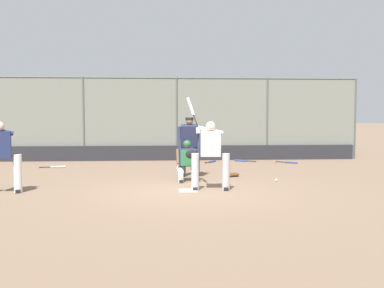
% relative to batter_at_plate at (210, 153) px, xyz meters
% --- Properties ---
extents(ground_plane, '(160.00, 160.00, 0.00)m').
position_rel_batter_at_plate_xyz_m(ground_plane, '(0.53, 0.06, -0.90)').
color(ground_plane, '#7A604C').
extents(home_plate_marker, '(0.43, 0.43, 0.01)m').
position_rel_batter_at_plate_xyz_m(home_plate_marker, '(0.53, 0.06, -0.89)').
color(home_plate_marker, white).
rests_on(home_plate_marker, ground_plane).
extents(backstop_fence, '(14.65, 0.08, 3.28)m').
position_rel_batter_at_plate_xyz_m(backstop_fence, '(0.53, -7.18, 0.83)').
color(backstop_fence, '#515651').
rests_on(backstop_fence, ground_plane).
extents(padding_wall, '(14.27, 0.18, 0.58)m').
position_rel_batter_at_plate_xyz_m(padding_wall, '(0.53, -7.08, -0.61)').
color(padding_wall, '#28282D').
rests_on(padding_wall, ground_plane).
extents(bleachers_beyond, '(10.20, 3.05, 1.80)m').
position_rel_batter_at_plate_xyz_m(bleachers_beyond, '(-2.14, -10.04, -0.31)').
color(bleachers_beyond, slate).
rests_on(bleachers_beyond, ground_plane).
extents(batter_at_plate, '(1.02, 0.69, 2.23)m').
position_rel_batter_at_plate_xyz_m(batter_at_plate, '(0.00, 0.00, 0.00)').
color(batter_at_plate, '#B7B7BC').
rests_on(batter_at_plate, ground_plane).
extents(catcher_behind_plate, '(0.59, 0.70, 1.12)m').
position_rel_batter_at_plate_xyz_m(catcher_behind_plate, '(0.46, -1.39, -0.32)').
color(catcher_behind_plate, silver).
rests_on(catcher_behind_plate, ground_plane).
extents(umpire_home, '(0.71, 0.46, 1.74)m').
position_rel_batter_at_plate_xyz_m(umpire_home, '(0.34, -2.35, 0.04)').
color(umpire_home, '#333333').
rests_on(umpire_home, ground_plane).
extents(batter_on_deck, '(1.11, 0.54, 2.19)m').
position_rel_batter_at_plate_xyz_m(batter_on_deck, '(4.87, 0.11, 0.00)').
color(batter_on_deck, silver).
rests_on(batter_on_deck, ground_plane).
extents(spare_bat_near_backstop, '(0.85, 0.18, 0.07)m').
position_rel_batter_at_plate_xyz_m(spare_bat_near_backstop, '(4.73, -4.81, -0.87)').
color(spare_bat_near_backstop, black).
rests_on(spare_bat_near_backstop, ground_plane).
extents(spare_bat_by_padding, '(0.71, 0.51, 0.07)m').
position_rel_batter_at_plate_xyz_m(spare_bat_by_padding, '(-3.61, -5.67, -0.87)').
color(spare_bat_by_padding, black).
rests_on(spare_bat_by_padding, ground_plane).
extents(spare_bat_third_base_side, '(0.77, 0.50, 0.07)m').
position_rel_batter_at_plate_xyz_m(spare_bat_third_base_side, '(-1.96, -6.39, -0.87)').
color(spare_bat_third_base_side, black).
rests_on(spare_bat_third_base_side, ground_plane).
extents(spare_bat_first_base_side, '(0.51, 0.67, 0.07)m').
position_rel_batter_at_plate_xyz_m(spare_bat_first_base_side, '(-0.75, -6.17, -0.87)').
color(spare_bat_first_base_side, black).
rests_on(spare_bat_first_base_side, ground_plane).
extents(fielding_glove_on_dirt, '(0.34, 0.26, 0.12)m').
position_rel_batter_at_plate_xyz_m(fielding_glove_on_dirt, '(-0.93, -2.24, -0.84)').
color(fielding_glove_on_dirt, '#56331E').
rests_on(fielding_glove_on_dirt, ground_plane).
extents(baseball_loose, '(0.07, 0.07, 0.07)m').
position_rel_batter_at_plate_xyz_m(baseball_loose, '(-1.94, -1.25, -0.86)').
color(baseball_loose, white).
rests_on(baseball_loose, ground_plane).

